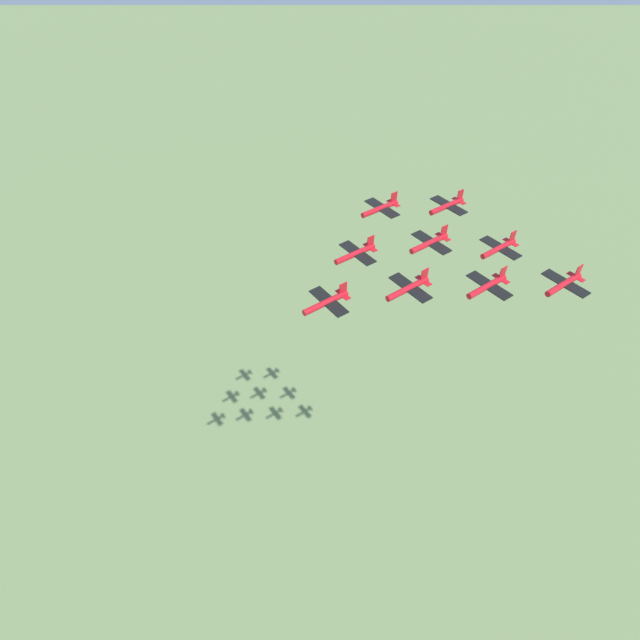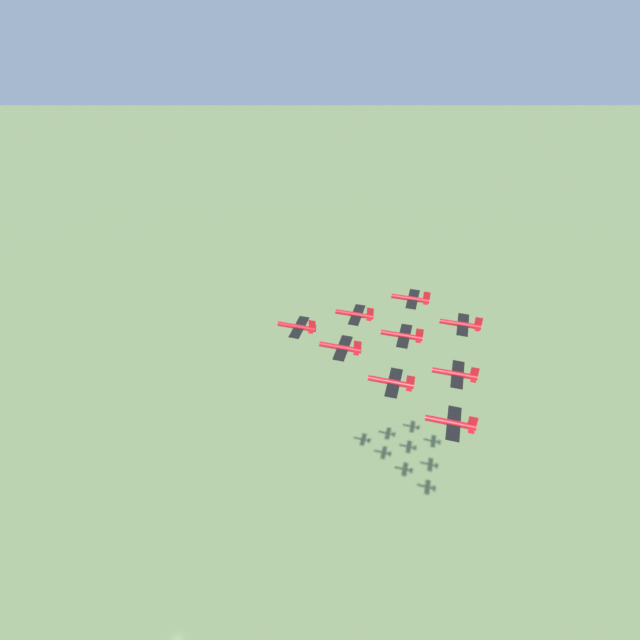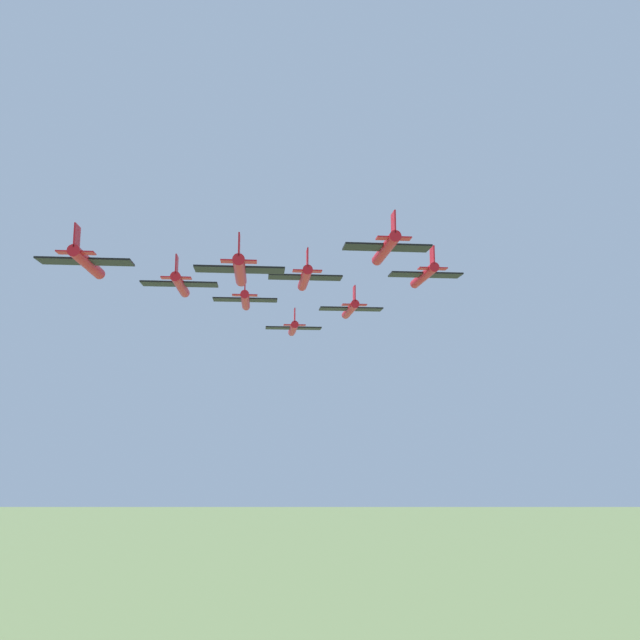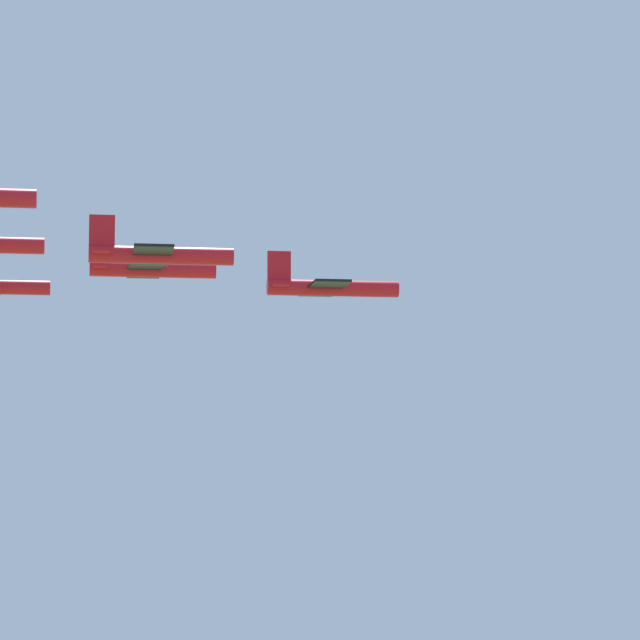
% 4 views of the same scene
% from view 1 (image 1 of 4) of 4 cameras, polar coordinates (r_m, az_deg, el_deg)
% --- Properties ---
extents(jet_0, '(9.79, 9.60, 3.46)m').
position_cam_1_polar(jet_0, '(96.58, 0.85, 2.10)').
color(jet_0, red).
extents(jet_1, '(9.79, 9.60, 3.46)m').
position_cam_1_polar(jet_1, '(97.77, 10.15, 3.64)').
color(jet_1, red).
extents(jet_2, '(9.79, 9.60, 3.46)m').
position_cam_1_polar(jet_2, '(107.57, 4.19, 7.63)').
color(jet_2, red).
extents(jet_3, '(9.79, 9.60, 3.46)m').
position_cam_1_polar(jet_3, '(103.24, 18.67, 3.75)').
color(jet_3, red).
extents(jet_4, '(9.79, 9.60, 3.46)m').
position_cam_1_polar(jet_4, '(110.09, 12.50, 8.64)').
color(jet_4, red).
extents(jet_5, '(9.79, 9.60, 3.46)m').
position_cam_1_polar(jet_5, '(119.02, 6.99, 12.59)').
color(jet_5, red).
extents(jet_6, '(9.79, 9.60, 3.46)m').
position_cam_1_polar(jet_6, '(110.73, 26.18, 3.76)').
color(jet_6, red).
extents(jet_7, '(9.79, 9.60, 3.46)m').
position_cam_1_polar(jet_7, '(116.95, 19.84, 7.76)').
color(jet_7, red).
extents(jet_8, '(9.79, 9.60, 3.46)m').
position_cam_1_polar(jet_8, '(123.26, 14.40, 12.56)').
color(jet_8, red).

